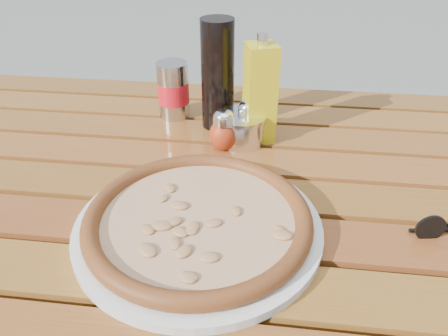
# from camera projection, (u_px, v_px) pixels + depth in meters

# --- Properties ---
(table) EXTENTS (1.40, 0.90, 0.75)m
(table) POSITION_uv_depth(u_px,v_px,m) (223.00, 224.00, 0.77)
(table) COLOR #3B240D
(table) RESTS_ON ground
(plate) EXTENTS (0.44, 0.44, 0.01)m
(plate) POSITION_uv_depth(u_px,v_px,m) (198.00, 227.00, 0.64)
(plate) COLOR silver
(plate) RESTS_ON table
(pizza) EXTENTS (0.42, 0.42, 0.03)m
(pizza) POSITION_uv_depth(u_px,v_px,m) (198.00, 219.00, 0.63)
(pizza) COLOR beige
(pizza) RESTS_ON plate
(pepper_shaker) EXTENTS (0.06, 0.06, 0.08)m
(pepper_shaker) POSITION_uv_depth(u_px,v_px,m) (224.00, 131.00, 0.82)
(pepper_shaker) COLOR red
(pepper_shaker) RESTS_ON table
(oregano_shaker) EXTENTS (0.06, 0.06, 0.08)m
(oregano_shaker) POSITION_uv_depth(u_px,v_px,m) (248.00, 121.00, 0.86)
(oregano_shaker) COLOR #39411A
(oregano_shaker) RESTS_ON table
(dark_bottle) EXTENTS (0.07, 0.07, 0.22)m
(dark_bottle) POSITION_uv_depth(u_px,v_px,m) (218.00, 75.00, 0.87)
(dark_bottle) COLOR black
(dark_bottle) RESTS_ON table
(soda_can) EXTENTS (0.07, 0.07, 0.12)m
(soda_can) POSITION_uv_depth(u_px,v_px,m) (173.00, 91.00, 0.93)
(soda_can) COLOR #B9B9BD
(soda_can) RESTS_ON table
(olive_oil_cruet) EXTENTS (0.07, 0.07, 0.21)m
(olive_oil_cruet) POSITION_uv_depth(u_px,v_px,m) (260.00, 94.00, 0.82)
(olive_oil_cruet) COLOR gold
(olive_oil_cruet) RESTS_ON table
(parmesan_tin) EXTENTS (0.10, 0.10, 0.07)m
(parmesan_tin) POSITION_uv_depth(u_px,v_px,m) (241.00, 128.00, 0.85)
(parmesan_tin) COLOR silver
(parmesan_tin) RESTS_ON table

